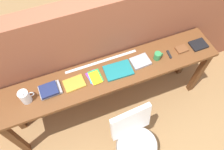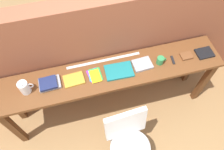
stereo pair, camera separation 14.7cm
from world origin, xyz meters
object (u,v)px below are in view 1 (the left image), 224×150
Objects in this scene: chair_white_moulded at (135,138)px; mug at (158,56)px; pamphlet_pile_colourful at (95,77)px; multitool_folded at (169,54)px; leather_journal_brown at (182,49)px; book_stack_leftmost at (50,90)px; book_repair_rightmost at (198,45)px; pitcher_white at (25,97)px; magazine_cycling at (74,84)px; book_open_centre at (118,70)px.

chair_white_moulded is 8.10× the size of mug.
chair_white_moulded is at bearing -129.80° from mug.
multitool_folded is (0.88, -0.03, 0.00)m from pamphlet_pile_colourful.
multitool_folded is (0.15, -0.01, -0.04)m from mug.
leather_journal_brown is (1.05, -0.01, 0.01)m from pamphlet_pile_colourful.
book_stack_leftmost is 1.36m from multitool_folded.
book_repair_rightmost is (0.39, -0.00, 0.00)m from multitool_folded.
chair_white_moulded is 4.85× the size of pitcher_white.
chair_white_moulded is 4.19× the size of magazine_cycling.
magazine_cycling is 1.49m from book_repair_rightmost.
pamphlet_pile_colourful is (0.71, 0.01, -0.07)m from pitcher_white.
magazine_cycling is 1.12× the size of book_repair_rightmost.
book_stack_leftmost is (0.23, 0.02, -0.05)m from pitcher_white.
mug is (0.95, -0.02, 0.04)m from magazine_cycling.
book_repair_rightmost reaches higher than multitool_folded.
pitcher_white reaches higher than pamphlet_pile_colourful.
magazine_cycling is 0.49m from book_open_centre.
multitool_folded reaches higher than chair_white_moulded.
book_open_centre reaches higher than multitool_folded.
leather_journal_brown is at bearing -0.81° from book_stack_leftmost.
magazine_cycling reaches higher than multitool_folded.
multitool_folded is at bearing 1.46° from book_open_centre.
book_repair_rightmost is at bearing -1.28° from pamphlet_pile_colourful.
book_open_centre reaches higher than magazine_cycling.
chair_white_moulded is at bearing -60.46° from magazine_cycling.
pitcher_white is 1.76m from leather_journal_brown.
leather_journal_brown is (0.32, 0.01, -0.03)m from mug.
book_repair_rightmost is at bearing -0.57° from pitcher_white.
magazine_cycling is 1.94× the size of mug.
book_open_centre is (0.97, -0.01, -0.07)m from pitcher_white.
pamphlet_pile_colourful is (-0.20, 0.66, 0.36)m from chair_white_moulded.
book_stack_leftmost reaches higher than magazine_cycling.
magazine_cycling is (0.49, 0.01, -0.07)m from pitcher_white.
book_open_centre reaches higher than chair_white_moulded.
leather_journal_brown is (1.53, -0.02, -0.02)m from book_stack_leftmost.
mug is at bearing 50.20° from chair_white_moulded.
multitool_folded is (1.59, -0.02, -0.07)m from pitcher_white.
chair_white_moulded is at bearing -149.92° from book_repair_rightmost.
book_open_centre is (0.74, -0.02, -0.02)m from book_stack_leftmost.
mug reaches higher than multitool_folded.
book_open_centre is at bearing -3.70° from pamphlet_pile_colourful.
leather_journal_brown is 0.69× the size of book_repair_rightmost.
book_stack_leftmost reaches higher than book_open_centre.
book_repair_rightmost is at bearing -0.29° from multitool_folded.
pitcher_white is at bearing -179.31° from pamphlet_pile_colourful.
leather_journal_brown is (0.17, 0.01, 0.00)m from multitool_folded.
leather_journal_brown is 0.22m from book_repair_rightmost.
chair_white_moulded is at bearing -35.54° from pitcher_white.
magazine_cycling is at bearing 0.94° from pitcher_white.
book_repair_rightmost is (1.07, 0.63, 0.36)m from chair_white_moulded.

